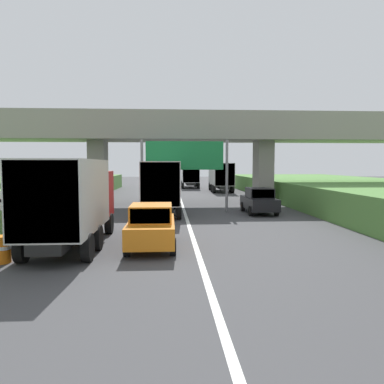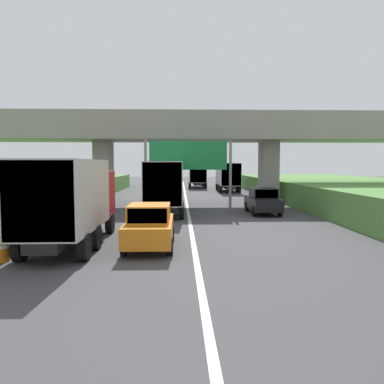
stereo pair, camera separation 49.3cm
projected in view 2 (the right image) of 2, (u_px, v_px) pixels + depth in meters
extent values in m
cube|color=white|center=(188.00, 213.00, 24.68)|extent=(0.20, 89.12, 0.01)
cube|color=gray|center=(187.00, 134.00, 30.38)|extent=(40.00, 4.80, 1.10)
cube|color=gray|center=(187.00, 117.00, 28.08)|extent=(40.00, 0.36, 1.10)
cube|color=gray|center=(186.00, 124.00, 32.51)|extent=(40.00, 0.36, 1.10)
cube|color=gray|center=(104.00, 172.00, 30.39)|extent=(1.30, 2.20, 5.21)
cube|color=gray|center=(268.00, 172.00, 30.83)|extent=(1.30, 2.20, 5.21)
cylinder|color=slate|center=(146.00, 177.00, 24.72)|extent=(0.18, 0.18, 4.91)
cylinder|color=slate|center=(230.00, 176.00, 24.90)|extent=(0.18, 0.18, 4.91)
cube|color=#167238|center=(188.00, 155.00, 24.71)|extent=(5.20, 0.12, 1.90)
cube|color=white|center=(188.00, 155.00, 24.69)|extent=(4.89, 0.01, 1.67)
cylinder|color=slate|center=(7.00, 219.00, 14.64)|extent=(0.08, 0.08, 2.20)
cube|color=white|center=(7.00, 200.00, 14.57)|extent=(0.60, 0.03, 0.76)
cube|color=black|center=(6.00, 200.00, 14.55)|extent=(0.50, 0.01, 0.12)
cube|color=black|center=(197.00, 183.00, 52.37)|extent=(1.10, 7.30, 0.36)
cube|color=silver|center=(196.00, 174.00, 54.87)|extent=(2.10, 2.10, 2.10)
cube|color=#2D3842|center=(196.00, 172.00, 55.87)|extent=(1.89, 0.06, 0.90)
cube|color=silver|center=(197.00, 173.00, 51.21)|extent=(2.30, 5.20, 2.60)
cube|color=#A8A8A4|center=(198.00, 173.00, 48.64)|extent=(2.21, 0.04, 2.50)
cylinder|color=black|center=(190.00, 183.00, 54.94)|extent=(0.30, 0.96, 0.96)
cylinder|color=black|center=(203.00, 183.00, 55.01)|extent=(0.30, 0.96, 0.96)
cylinder|color=black|center=(190.00, 185.00, 49.88)|extent=(0.30, 0.96, 0.96)
cylinder|color=black|center=(206.00, 185.00, 49.95)|extent=(0.30, 0.96, 0.96)
cylinder|color=black|center=(190.00, 185.00, 51.56)|extent=(0.30, 0.96, 0.96)
cylinder|color=black|center=(205.00, 185.00, 51.63)|extent=(0.30, 0.96, 0.96)
cube|color=black|center=(227.00, 186.00, 44.66)|extent=(1.10, 7.30, 0.36)
cube|color=#B2B5B7|center=(225.00, 175.00, 47.17)|extent=(2.10, 2.10, 2.10)
cube|color=#2D3842|center=(224.00, 173.00, 48.16)|extent=(1.89, 0.06, 0.90)
cube|color=#B7B7B2|center=(228.00, 174.00, 43.51)|extent=(2.30, 5.20, 2.60)
cube|color=gray|center=(231.00, 175.00, 40.94)|extent=(2.21, 0.04, 2.50)
cylinder|color=black|center=(217.00, 186.00, 47.24)|extent=(0.30, 0.96, 0.96)
cylinder|color=black|center=(232.00, 186.00, 47.30)|extent=(0.30, 0.96, 0.96)
cylinder|color=black|center=(221.00, 189.00, 42.17)|extent=(0.30, 0.96, 0.96)
cylinder|color=black|center=(239.00, 189.00, 42.24)|extent=(0.30, 0.96, 0.96)
cylinder|color=black|center=(219.00, 188.00, 43.86)|extent=(0.30, 0.96, 0.96)
cylinder|color=black|center=(237.00, 188.00, 43.92)|extent=(0.30, 0.96, 0.96)
cube|color=black|center=(73.00, 229.00, 14.86)|extent=(1.10, 7.30, 0.36)
cube|color=red|center=(89.00, 194.00, 17.36)|extent=(2.10, 2.10, 2.10)
cube|color=#2D3842|center=(94.00, 186.00, 18.35)|extent=(1.89, 0.06, 0.90)
cube|color=#B7B7B2|center=(64.00, 195.00, 13.70)|extent=(2.30, 5.20, 2.60)
cube|color=gray|center=(38.00, 201.00, 11.13)|extent=(2.21, 0.04, 2.50)
cylinder|color=black|center=(69.00, 223.00, 17.43)|extent=(0.30, 0.96, 0.96)
cylinder|color=black|center=(110.00, 223.00, 17.49)|extent=(0.30, 0.96, 0.96)
cylinder|color=black|center=(20.00, 247.00, 12.36)|extent=(0.30, 0.96, 0.96)
cylinder|color=black|center=(84.00, 247.00, 12.43)|extent=(0.30, 0.96, 0.96)
cylinder|color=black|center=(39.00, 238.00, 14.05)|extent=(0.30, 0.96, 0.96)
cylinder|color=black|center=(96.00, 237.00, 14.12)|extent=(0.30, 0.96, 0.96)
cube|color=black|center=(165.00, 204.00, 24.43)|extent=(1.10, 7.30, 0.36)
cube|color=#233D9E|center=(166.00, 183.00, 26.93)|extent=(2.10, 2.10, 2.10)
cube|color=#2D3842|center=(167.00, 179.00, 27.92)|extent=(1.89, 0.06, 0.90)
cube|color=#B7B7B2|center=(164.00, 182.00, 23.27)|extent=(2.30, 5.20, 2.60)
cube|color=gray|center=(162.00, 184.00, 20.70)|extent=(2.21, 0.04, 2.50)
cylinder|color=black|center=(153.00, 203.00, 27.00)|extent=(0.30, 0.96, 0.96)
cylinder|color=black|center=(180.00, 202.00, 27.06)|extent=(0.30, 0.96, 0.96)
cylinder|color=black|center=(145.00, 211.00, 21.93)|extent=(0.30, 0.96, 0.96)
cylinder|color=black|center=(181.00, 211.00, 22.00)|extent=(0.30, 0.96, 0.96)
cylinder|color=black|center=(148.00, 208.00, 23.62)|extent=(0.30, 0.96, 0.96)
cylinder|color=black|center=(181.00, 208.00, 23.69)|extent=(0.30, 0.96, 0.96)
cube|color=orange|center=(150.00, 230.00, 14.45)|extent=(1.76, 4.10, 0.76)
cube|color=orange|center=(149.00, 213.00, 14.25)|extent=(1.56, 1.90, 0.64)
cube|color=#2D3842|center=(147.00, 216.00, 13.33)|extent=(1.44, 0.06, 0.54)
cylinder|color=black|center=(133.00, 234.00, 15.72)|extent=(0.22, 0.64, 0.64)
cylinder|color=black|center=(172.00, 233.00, 15.77)|extent=(0.22, 0.64, 0.64)
cylinder|color=black|center=(124.00, 247.00, 13.18)|extent=(0.22, 0.64, 0.64)
cylinder|color=black|center=(170.00, 246.00, 13.23)|extent=(0.22, 0.64, 0.64)
cube|color=black|center=(263.00, 203.00, 24.46)|extent=(1.76, 4.10, 0.76)
cube|color=black|center=(263.00, 193.00, 24.26)|extent=(1.56, 1.90, 0.64)
cube|color=#2D3842|center=(267.00, 194.00, 23.34)|extent=(1.44, 0.06, 0.54)
cylinder|color=black|center=(247.00, 207.00, 25.73)|extent=(0.22, 0.64, 0.64)
cylinder|color=black|center=(270.00, 207.00, 25.78)|extent=(0.22, 0.64, 0.64)
cylinder|color=black|center=(254.00, 211.00, 23.20)|extent=(0.22, 0.64, 0.64)
cylinder|color=black|center=(280.00, 211.00, 23.25)|extent=(0.22, 0.64, 0.64)
cylinder|color=orange|center=(0.00, 248.00, 12.38)|extent=(0.56, 0.56, 0.90)
cylinder|color=white|center=(0.00, 246.00, 12.37)|extent=(0.57, 0.57, 0.12)
cylinder|color=orange|center=(50.00, 226.00, 16.81)|extent=(0.56, 0.56, 0.90)
cylinder|color=white|center=(50.00, 225.00, 16.80)|extent=(0.57, 0.57, 0.12)
cylinder|color=orange|center=(73.00, 213.00, 21.23)|extent=(0.56, 0.56, 0.90)
cylinder|color=white|center=(73.00, 212.00, 21.22)|extent=(0.57, 0.57, 0.12)
cylinder|color=orange|center=(91.00, 205.00, 25.65)|extent=(0.56, 0.56, 0.90)
cylinder|color=white|center=(91.00, 204.00, 25.65)|extent=(0.57, 0.57, 0.12)
cylinder|color=orange|center=(107.00, 199.00, 30.09)|extent=(0.56, 0.56, 0.90)
cylinder|color=white|center=(107.00, 198.00, 30.08)|extent=(0.57, 0.57, 0.12)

